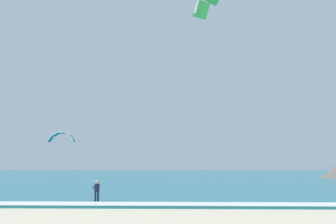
% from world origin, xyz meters
% --- Properties ---
extents(sea, '(200.00, 120.00, 0.20)m').
position_xyz_m(sea, '(0.00, 71.96, 0.10)').
color(sea, teal).
rests_on(sea, ground).
extents(surf_foam, '(200.00, 2.12, 0.04)m').
position_xyz_m(surf_foam, '(0.00, 12.96, 0.22)').
color(surf_foam, white).
rests_on(surf_foam, sea).
extents(surfboard, '(0.99, 1.45, 0.09)m').
position_xyz_m(surfboard, '(-1.02, 14.77, 0.03)').
color(surfboard, white).
rests_on(surfboard, ground).
extents(kitesurfer, '(0.66, 0.66, 1.69)m').
position_xyz_m(kitesurfer, '(-1.03, 14.79, 0.94)').
color(kitesurfer, '#191E38').
rests_on(kitesurfer, ground).
extents(kite_distant, '(5.16, 1.75, 1.81)m').
position_xyz_m(kite_distant, '(-16.03, 53.18, 7.70)').
color(kite_distant, teal).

